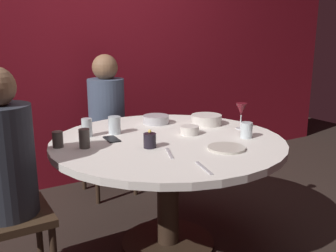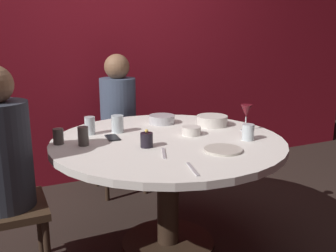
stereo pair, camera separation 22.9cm
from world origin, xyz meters
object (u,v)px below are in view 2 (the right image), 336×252
(bowl_small_white, at_px, (212,121))
(cup_by_right_diner, at_px, (117,124))
(candle_holder, at_px, (147,140))
(cup_far_edge, at_px, (83,136))
(seated_diner_left, at_px, (1,157))
(dinner_plate, at_px, (223,150))
(bowl_serving_large, at_px, (162,119))
(cup_by_left_diner, at_px, (248,132))
(cup_center_front, at_px, (90,126))
(cup_near_candle, at_px, (58,136))
(dining_table, at_px, (168,160))
(wine_glass, at_px, (246,112))
(cell_phone, at_px, (112,138))
(seated_diner_back, at_px, (118,108))
(bowl_salad_center, at_px, (191,131))

(bowl_small_white, relative_size, cup_by_right_diner, 1.91)
(candle_holder, bearing_deg, cup_far_edge, 149.89)
(seated_diner_left, height_order, dinner_plate, seated_diner_left)
(bowl_serving_large, height_order, bowl_small_white, bowl_small_white)
(cup_by_left_diner, relative_size, cup_center_front, 0.84)
(candle_holder, bearing_deg, cup_near_candle, 148.39)
(seated_diner_left, bearing_deg, cup_near_candle, 27.75)
(candle_holder, bearing_deg, cup_center_front, 118.60)
(bowl_serving_large, relative_size, cup_by_right_diner, 1.66)
(cup_center_front, bearing_deg, cup_by_left_diner, -32.55)
(dining_table, relative_size, cup_near_candle, 15.54)
(cup_near_candle, distance_m, cup_by_right_diner, 0.41)
(wine_glass, bearing_deg, cell_phone, 167.14)
(cup_by_left_diner, bearing_deg, cup_near_candle, 159.48)
(dining_table, bearing_deg, seated_diner_back, 90.00)
(dining_table, xyz_separation_m, seated_diner_back, (0.00, 1.00, 0.15))
(cup_near_candle, bearing_deg, seated_diner_left, -152.25)
(seated_diner_left, relative_size, dinner_plate, 5.75)
(cup_near_candle, bearing_deg, bowl_small_white, 0.86)
(dining_table, relative_size, seated_diner_left, 1.18)
(cup_center_front, xyz_separation_m, cup_far_edge, (-0.09, -0.23, -0.00))
(dinner_plate, height_order, cell_phone, dinner_plate)
(bowl_salad_center, distance_m, cup_center_front, 0.65)
(dining_table, height_order, cup_far_edge, cup_far_edge)
(bowl_small_white, relative_size, cup_by_left_diner, 2.22)
(seated_diner_left, distance_m, cup_center_front, 0.61)
(bowl_serving_large, bearing_deg, seated_diner_back, 102.44)
(cup_far_edge, bearing_deg, wine_glass, -6.41)
(dining_table, xyz_separation_m, cup_far_edge, (-0.50, 0.08, 0.19))
(cup_near_candle, height_order, cup_far_edge, cup_far_edge)
(cup_far_edge, bearing_deg, cup_near_candle, 144.82)
(dinner_plate, xyz_separation_m, bowl_serving_large, (-0.03, 0.75, 0.02))
(cup_far_edge, bearing_deg, candle_holder, -30.11)
(dinner_plate, distance_m, cup_near_candle, 0.95)
(wine_glass, xyz_separation_m, cup_far_edge, (-1.05, 0.12, -0.07))
(cup_near_candle, height_order, cup_center_front, cup_center_front)
(bowl_serving_large, bearing_deg, cell_phone, -151.50)
(cup_by_right_diner, xyz_separation_m, cup_center_front, (-0.17, 0.02, 0.00))
(dining_table, height_order, bowl_serving_large, bowl_serving_large)
(wine_glass, height_order, cup_by_left_diner, wine_glass)
(seated_diner_back, xyz_separation_m, candle_holder, (-0.18, -1.11, 0.03))
(bowl_salad_center, distance_m, bowl_small_white, 0.30)
(seated_diner_back, bearing_deg, wine_glass, 27.71)
(candle_holder, xyz_separation_m, bowl_small_white, (0.61, 0.29, -0.01))
(cup_by_left_diner, bearing_deg, wine_glass, 57.38)
(dinner_plate, bearing_deg, cup_near_candle, 146.84)
(seated_diner_left, height_order, cell_phone, seated_diner_left)
(dinner_plate, distance_m, bowl_salad_center, 0.38)
(dining_table, bearing_deg, cup_center_front, 143.33)
(bowl_serving_large, bearing_deg, dining_table, -108.85)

